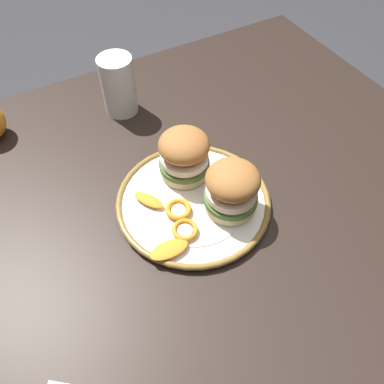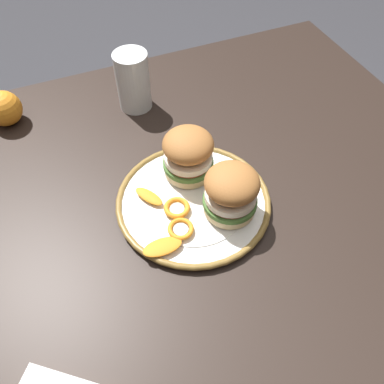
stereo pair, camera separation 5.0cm
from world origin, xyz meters
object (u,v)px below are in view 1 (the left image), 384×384
object	(u,v)px
dining_table	(190,228)
dinner_plate	(192,202)
drinking_glass	(119,89)
sandwich_half_left	(184,154)
sandwich_half_right	(232,188)

from	to	relation	value
dining_table	dinner_plate	world-z (taller)	dinner_plate
dining_table	drinking_glass	distance (m)	0.35
dining_table	sandwich_half_left	xyz separation A→B (m)	(0.02, 0.06, 0.17)
sandwich_half_right	drinking_glass	size ratio (longest dim) A/B	0.94
dining_table	sandwich_half_left	bearing A→B (deg)	71.64
dinner_plate	drinking_glass	bearing A→B (deg)	91.41
dinner_plate	sandwich_half_left	distance (m)	0.09
dinner_plate	drinking_glass	world-z (taller)	drinking_glass
dining_table	sandwich_half_right	distance (m)	0.19
sandwich_half_right	dinner_plate	bearing A→B (deg)	140.06
dinner_plate	sandwich_half_right	world-z (taller)	sandwich_half_right
sandwich_half_right	drinking_glass	xyz separation A→B (m)	(-0.06, 0.38, -0.01)
sandwich_half_left	drinking_glass	size ratio (longest dim) A/B	0.89
sandwich_half_right	drinking_glass	bearing A→B (deg)	99.63
sandwich_half_left	sandwich_half_right	bearing A→B (deg)	-73.40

